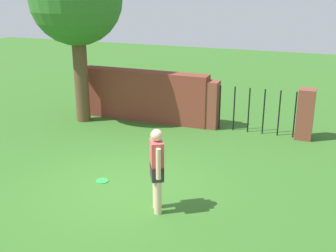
% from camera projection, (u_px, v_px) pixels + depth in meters
% --- Properties ---
extents(ground_plane, '(40.00, 40.00, 0.00)m').
position_uv_depth(ground_plane, '(122.00, 187.00, 8.97)').
color(ground_plane, '#336623').
extents(brick_wall, '(4.19, 0.50, 1.54)m').
position_uv_depth(brick_wall, '(142.00, 96.00, 13.12)').
color(brick_wall, brown).
rests_on(brick_wall, ground).
extents(tree, '(2.67, 2.67, 5.00)m').
position_uv_depth(tree, '(76.00, 0.00, 12.13)').
color(tree, brown).
rests_on(tree, ground).
extents(person, '(0.37, 0.48, 1.62)m').
position_uv_depth(person, '(157.00, 167.00, 7.76)').
color(person, beige).
rests_on(person, ground).
extents(fence_gate, '(3.09, 0.44, 1.40)m').
position_uv_depth(fence_gate, '(256.00, 109.00, 11.96)').
color(fence_gate, brown).
rests_on(fence_gate, ground).
extents(frisbee_green, '(0.27, 0.27, 0.02)m').
position_uv_depth(frisbee_green, '(102.00, 181.00, 9.21)').
color(frisbee_green, green).
rests_on(frisbee_green, ground).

